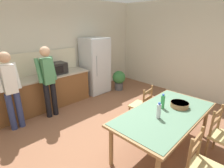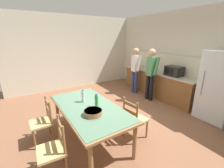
% 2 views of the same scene
% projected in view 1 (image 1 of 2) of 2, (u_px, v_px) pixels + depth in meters
% --- Properties ---
extents(ground_plane, '(8.32, 8.32, 0.00)m').
position_uv_depth(ground_plane, '(115.00, 135.00, 3.64)').
color(ground_plane, brown).
extents(wall_back, '(6.52, 0.12, 2.90)m').
position_uv_depth(wall_back, '(49.00, 51.00, 4.95)').
color(wall_back, beige).
rests_on(wall_back, ground).
extents(wall_right, '(0.12, 5.20, 2.90)m').
position_uv_depth(wall_right, '(191.00, 49.00, 5.29)').
color(wall_right, beige).
rests_on(wall_right, ground).
extents(kitchen_counter, '(2.97, 0.66, 0.89)m').
position_uv_depth(kitchen_counter, '(36.00, 94.00, 4.54)').
color(kitchen_counter, brown).
rests_on(kitchen_counter, ground).
extents(counter_splashback, '(2.93, 0.03, 0.60)m').
position_uv_depth(counter_splashback, '(27.00, 65.00, 4.51)').
color(counter_splashback, beige).
rests_on(counter_splashback, kitchen_counter).
extents(refrigerator, '(0.78, 0.73, 1.78)m').
position_uv_depth(refrigerator, '(95.00, 66.00, 5.66)').
color(refrigerator, silver).
rests_on(refrigerator, ground).
extents(microwave, '(0.50, 0.39, 0.30)m').
position_uv_depth(microwave, '(56.00, 68.00, 4.75)').
color(microwave, black).
rests_on(microwave, kitchen_counter).
extents(dining_table, '(2.08, 1.08, 0.76)m').
position_uv_depth(dining_table, '(165.00, 116.00, 3.03)').
color(dining_table, olive).
rests_on(dining_table, ground).
extents(bottle_near_centre, '(0.07, 0.07, 0.27)m').
position_uv_depth(bottle_near_centre, '(159.00, 111.00, 2.79)').
color(bottle_near_centre, silver).
rests_on(bottle_near_centre, dining_table).
extents(bottle_off_centre, '(0.07, 0.07, 0.27)m').
position_uv_depth(bottle_off_centre, '(163.00, 102.00, 3.12)').
color(bottle_off_centre, green).
rests_on(bottle_off_centre, dining_table).
extents(serving_bowl, '(0.32, 0.32, 0.09)m').
position_uv_depth(serving_bowl, '(180.00, 104.00, 3.18)').
color(serving_bowl, '#9E6642').
rests_on(serving_bowl, dining_table).
extents(chair_side_far_right, '(0.47, 0.45, 0.91)m').
position_uv_depth(chair_side_far_right, '(142.00, 105.00, 3.95)').
color(chair_side_far_right, olive).
rests_on(chair_side_far_right, ground).
extents(chair_side_near_right, '(0.44, 0.42, 0.91)m').
position_uv_depth(chair_side_near_right, '(222.00, 136.00, 2.90)').
color(chair_side_near_right, olive).
rests_on(chair_side_near_right, ground).
extents(chair_side_near_left, '(0.43, 0.41, 0.91)m').
position_uv_depth(chair_side_near_left, '(203.00, 167.00, 2.27)').
color(chair_side_near_left, olive).
rests_on(chair_side_near_left, ground).
extents(person_at_sink, '(0.42, 0.29, 1.69)m').
position_uv_depth(person_at_sink, '(10.00, 88.00, 3.59)').
color(person_at_sink, navy).
rests_on(person_at_sink, ground).
extents(person_at_counter, '(0.43, 0.30, 1.72)m').
position_uv_depth(person_at_counter, '(48.00, 79.00, 4.10)').
color(person_at_counter, black).
rests_on(person_at_counter, ground).
extents(potted_plant, '(0.44, 0.44, 0.67)m').
position_uv_depth(potted_plant, '(119.00, 79.00, 5.98)').
color(potted_plant, '#4C4C51').
rests_on(potted_plant, ground).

